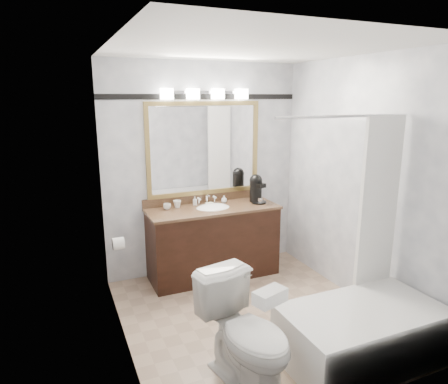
{
  "coord_description": "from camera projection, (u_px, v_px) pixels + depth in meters",
  "views": [
    {
      "loc": [
        -1.64,
        -3.13,
        2.11
      ],
      "look_at": [
        -0.15,
        0.35,
        1.2
      ],
      "focal_mm": 32.0,
      "sensor_mm": 36.0,
      "label": 1
    }
  ],
  "objects": [
    {
      "name": "vanity_light_bar",
      "position": [
        205.0,
        94.0,
        4.51
      ],
      "size": [
        1.02,
        0.14,
        0.12
      ],
      "color": "silver",
      "rests_on": "room"
    },
    {
      "name": "accent_stripe",
      "position": [
        203.0,
        97.0,
        4.58
      ],
      "size": [
        2.4,
        0.01,
        0.06
      ],
      "primitive_type": "cube",
      "color": "black",
      "rests_on": "room"
    },
    {
      "name": "toilet",
      "position": [
        247.0,
        333.0,
        2.93
      ],
      "size": [
        0.62,
        0.88,
        0.82
      ],
      "primitive_type": "imported",
      "rotation": [
        0.0,
        0.0,
        0.21
      ],
      "color": "white",
      "rests_on": "ground"
    },
    {
      "name": "soap_bottle_b",
      "position": [
        224.0,
        199.0,
        4.82
      ],
      "size": [
        0.09,
        0.09,
        0.09
      ],
      "primitive_type": "imported",
      "rotation": [
        0.0,
        0.0,
        -0.3
      ],
      "color": "white",
      "rests_on": "vanity"
    },
    {
      "name": "soap_bottle_a",
      "position": [
        195.0,
        201.0,
        4.71
      ],
      "size": [
        0.06,
        0.06,
        0.1
      ],
      "primitive_type": "imported",
      "rotation": [
        0.0,
        0.0,
        -0.28
      ],
      "color": "white",
      "rests_on": "vanity"
    },
    {
      "name": "mirror",
      "position": [
        204.0,
        149.0,
        4.71
      ],
      "size": [
        1.4,
        0.04,
        1.1
      ],
      "color": "#A3884A",
      "rests_on": "room"
    },
    {
      "name": "tp_roll",
      "position": [
        118.0,
        244.0,
        3.91
      ],
      "size": [
        0.11,
        0.12,
        0.12
      ],
      "primitive_type": "cylinder",
      "rotation": [
        0.0,
        1.57,
        0.0
      ],
      "color": "white",
      "rests_on": "room"
    },
    {
      "name": "bathtub",
      "position": [
        363.0,
        326.0,
        3.26
      ],
      "size": [
        1.3,
        0.75,
        1.96
      ],
      "color": "white",
      "rests_on": "ground"
    },
    {
      "name": "soap_bar",
      "position": [
        209.0,
        204.0,
        4.73
      ],
      "size": [
        0.1,
        0.07,
        0.03
      ],
      "primitive_type": "cube",
      "rotation": [
        0.0,
        0.0,
        0.25
      ],
      "color": "#EBECC2",
      "rests_on": "vanity"
    },
    {
      "name": "cup_right",
      "position": [
        177.0,
        204.0,
        4.61
      ],
      "size": [
        0.11,
        0.11,
        0.08
      ],
      "primitive_type": "imported",
      "rotation": [
        0.0,
        0.0,
        0.27
      ],
      "color": "white",
      "rests_on": "vanity"
    },
    {
      "name": "tissue_box",
      "position": [
        270.0,
        296.0,
        2.54
      ],
      "size": [
        0.24,
        0.18,
        0.09
      ],
      "primitive_type": "cube",
      "rotation": [
        0.0,
        0.0,
        0.31
      ],
      "color": "white",
      "rests_on": "toilet"
    },
    {
      "name": "cup_left",
      "position": [
        167.0,
        207.0,
        4.53
      ],
      "size": [
        0.1,
        0.1,
        0.07
      ],
      "primitive_type": "imported",
      "rotation": [
        0.0,
        0.0,
        -0.23
      ],
      "color": "white",
      "rests_on": "vanity"
    },
    {
      "name": "room",
      "position": [
        254.0,
        193.0,
        3.62
      ],
      "size": [
        2.42,
        2.62,
        2.52
      ],
      "color": "tan",
      "rests_on": "ground"
    },
    {
      "name": "vanity",
      "position": [
        213.0,
        240.0,
        4.72
      ],
      "size": [
        1.53,
        0.58,
        0.97
      ],
      "color": "black",
      "rests_on": "ground"
    },
    {
      "name": "coffee_maker",
      "position": [
        256.0,
        188.0,
        4.81
      ],
      "size": [
        0.18,
        0.22,
        0.34
      ],
      "rotation": [
        0.0,
        0.0,
        0.25
      ],
      "color": "black",
      "rests_on": "vanity"
    }
  ]
}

